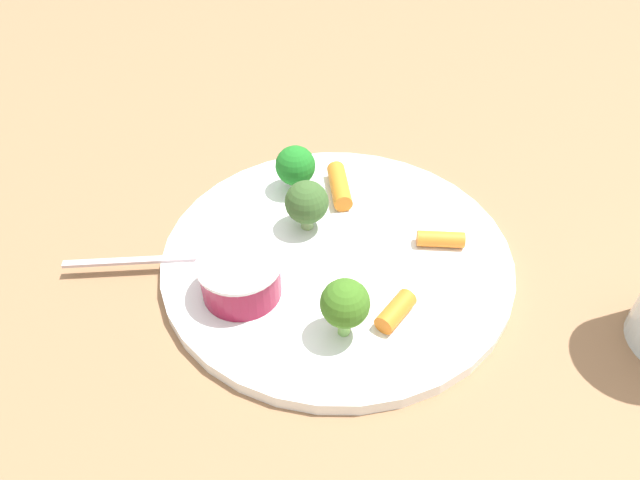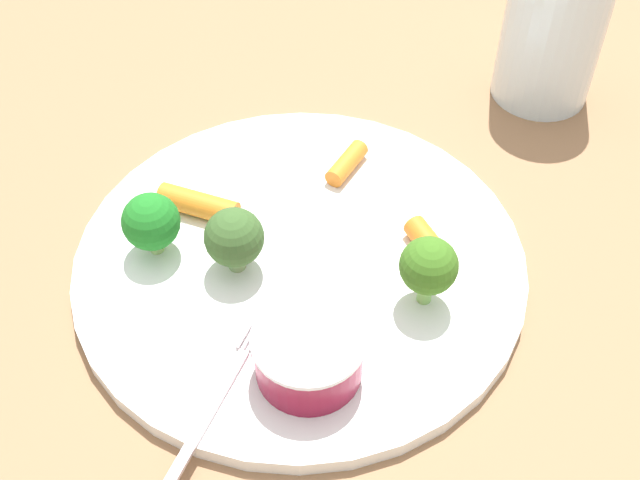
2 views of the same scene
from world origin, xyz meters
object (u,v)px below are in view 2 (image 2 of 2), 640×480
at_px(drinking_glass, 554,26).
at_px(broccoli_floret_0, 233,234).
at_px(carrot_stick_0, 347,163).
at_px(carrot_stick_1, 198,204).
at_px(sauce_cup, 309,354).
at_px(plate, 300,262).
at_px(carrot_stick_2, 428,242).
at_px(broccoli_floret_1, 151,222).
at_px(broccoli_floret_2, 429,267).
at_px(fork, 200,430).

bearing_deg(drinking_glass, broccoli_floret_0, -62.21).
xyz_separation_m(broccoli_floret_0, carrot_stick_0, (-0.07, 0.09, -0.02)).
bearing_deg(carrot_stick_1, sauce_cup, 18.98).
relative_size(plate, broccoli_floret_0, 6.31).
bearing_deg(carrot_stick_2, drinking_glass, 137.41).
bearing_deg(carrot_stick_0, broccoli_floret_0, -52.01).
relative_size(plate, carrot_stick_1, 5.28).
height_order(broccoli_floret_0, broccoli_floret_1, broccoli_floret_0).
bearing_deg(broccoli_floret_1, carrot_stick_2, 77.86).
height_order(carrot_stick_1, carrot_stick_2, carrot_stick_1).
relative_size(broccoli_floret_0, carrot_stick_0, 1.18).
bearing_deg(broccoli_floret_2, broccoli_floret_0, -116.47).
relative_size(broccoli_floret_0, broccoli_floret_1, 1.03).
height_order(broccoli_floret_1, fork, broccoli_floret_1).
relative_size(broccoli_floret_1, drinking_glass, 0.37).
xyz_separation_m(plate, drinking_glass, (-0.15, 0.23, 0.06)).
xyz_separation_m(broccoli_floret_1, carrot_stick_0, (-0.05, 0.14, -0.02)).
distance_m(broccoli_floret_0, broccoli_floret_1, 0.06).
xyz_separation_m(plate, broccoli_floret_0, (-0.00, -0.04, 0.03)).
distance_m(broccoli_floret_2, carrot_stick_1, 0.17).
xyz_separation_m(broccoli_floret_1, carrot_stick_2, (0.04, 0.18, -0.02)).
bearing_deg(carrot_stick_2, sauce_cup, -51.36).
bearing_deg(fork, broccoli_floret_0, 162.56).
height_order(plate, sauce_cup, sauce_cup).
height_order(plate, carrot_stick_2, carrot_stick_2).
bearing_deg(broccoli_floret_0, drinking_glass, 117.79).
bearing_deg(drinking_glass, sauce_cup, -45.75).
distance_m(plate, fork, 0.14).
relative_size(fork, drinking_glass, 1.19).
relative_size(carrot_stick_0, fork, 0.27).
bearing_deg(carrot_stick_1, drinking_glass, 107.81).
height_order(broccoli_floret_2, fork, broccoli_floret_2).
xyz_separation_m(fork, drinking_glass, (-0.27, 0.31, 0.05)).
xyz_separation_m(plate, carrot_stick_0, (-0.08, 0.05, 0.01)).
bearing_deg(plate, carrot_stick_2, 81.63).
distance_m(broccoli_floret_0, fork, 0.13).
bearing_deg(carrot_stick_1, broccoli_floret_0, 20.82).
height_order(broccoli_floret_1, carrot_stick_0, broccoli_floret_1).
xyz_separation_m(plate, broccoli_floret_2, (0.05, 0.07, 0.04)).
height_order(broccoli_floret_2, carrot_stick_0, broccoli_floret_2).
bearing_deg(plate, broccoli_floret_0, -95.16).
bearing_deg(broccoli_floret_0, carrot_stick_2, 82.70).
bearing_deg(carrot_stick_0, sauce_cup, -20.50).
relative_size(sauce_cup, drinking_glass, 0.52).
height_order(carrot_stick_1, drinking_glass, drinking_glass).
bearing_deg(broccoli_floret_0, broccoli_floret_1, -113.35).
bearing_deg(carrot_stick_0, plate, -33.38).
bearing_deg(carrot_stick_1, plate, 48.54).
xyz_separation_m(carrot_stick_1, drinking_glass, (-0.09, 0.29, 0.04)).
height_order(plate, broccoli_floret_2, broccoli_floret_2).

